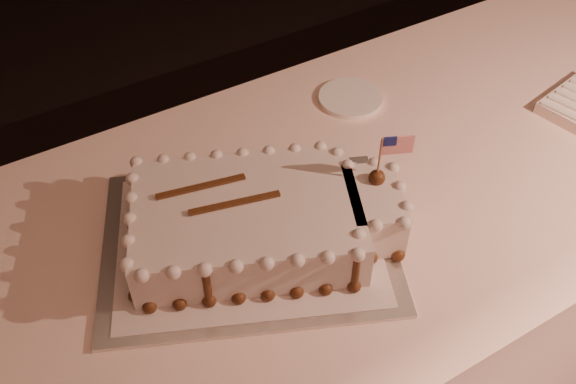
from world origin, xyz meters
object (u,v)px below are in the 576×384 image
side_plate (350,98)px  cake_board (249,241)px  banquet_table (329,308)px  sheet_cake (263,220)px

side_plate → cake_board: bearing=-147.5°
banquet_table → side_plate: 0.48m
banquet_table → sheet_cake: size_ratio=4.83×
side_plate → banquet_table: bearing=-129.1°
banquet_table → cake_board: (-0.20, -0.02, 0.38)m
cake_board → sheet_cake: size_ratio=1.01×
cake_board → side_plate: (0.38, 0.25, 0.00)m
cake_board → side_plate: size_ratio=3.58×
banquet_table → sheet_cake: bearing=-170.2°
banquet_table → cake_board: size_ratio=4.79×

